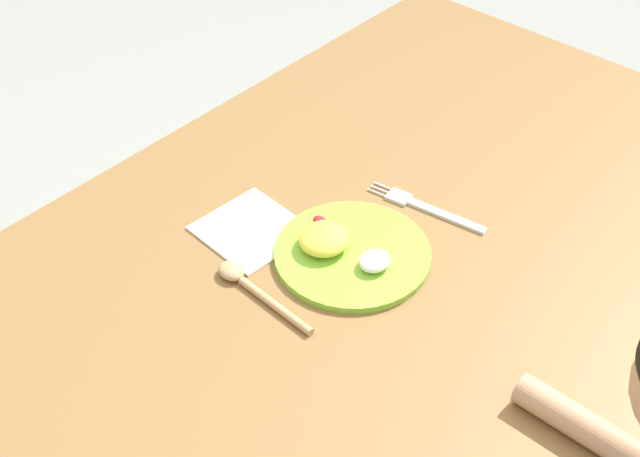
% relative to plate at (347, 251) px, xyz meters
% --- Properties ---
extents(dining_table, '(1.49, 0.97, 0.73)m').
position_rel_plate_xyz_m(dining_table, '(0.07, -0.03, -0.08)').
color(dining_table, brown).
rests_on(dining_table, ground_plane).
extents(plate, '(0.25, 0.25, 0.04)m').
position_rel_plate_xyz_m(plate, '(0.00, 0.00, 0.00)').
color(plate, '#83BF36').
rests_on(plate, dining_table).
extents(fork, '(0.05, 0.22, 0.01)m').
position_rel_plate_xyz_m(fork, '(0.18, -0.02, -0.01)').
color(fork, silver).
rests_on(fork, dining_table).
extents(spoon, '(0.04, 0.20, 0.02)m').
position_rel_plate_xyz_m(spoon, '(-0.15, 0.06, -0.00)').
color(spoon, tan).
rests_on(spoon, dining_table).
extents(napkin, '(0.16, 0.17, 0.00)m').
position_rel_plate_xyz_m(napkin, '(-0.06, 0.16, -0.01)').
color(napkin, white).
rests_on(napkin, dining_table).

